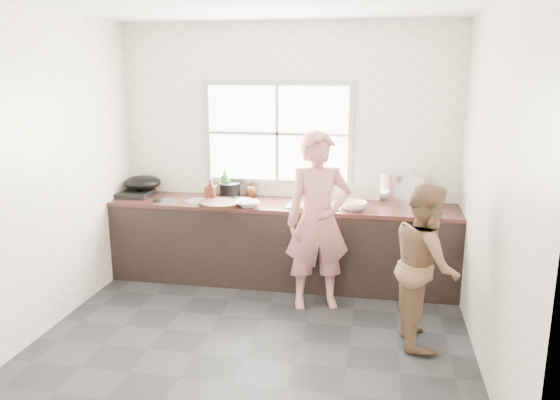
% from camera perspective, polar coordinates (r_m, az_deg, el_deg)
% --- Properties ---
extents(floor, '(3.60, 3.20, 0.01)m').
position_cam_1_polar(floor, '(4.78, -2.68, -14.16)').
color(floor, '#252528').
rests_on(floor, ground).
extents(ceiling, '(3.60, 3.20, 0.01)m').
position_cam_1_polar(ceiling, '(4.27, -3.11, 20.08)').
color(ceiling, silver).
rests_on(ceiling, wall_back).
extents(wall_back, '(3.60, 0.01, 2.70)m').
position_cam_1_polar(wall_back, '(5.88, 0.75, 5.03)').
color(wall_back, silver).
rests_on(wall_back, ground).
extents(wall_left, '(0.01, 3.20, 2.70)m').
position_cam_1_polar(wall_left, '(5.05, -23.24, 2.54)').
color(wall_left, silver).
rests_on(wall_left, ground).
extents(wall_right, '(0.01, 3.20, 2.70)m').
position_cam_1_polar(wall_right, '(4.29, 21.29, 0.94)').
color(wall_right, beige).
rests_on(wall_right, ground).
extents(wall_front, '(3.60, 0.01, 2.70)m').
position_cam_1_polar(wall_front, '(2.84, -10.40, -4.46)').
color(wall_front, beige).
rests_on(wall_front, ground).
extents(cabinet, '(3.60, 0.62, 0.82)m').
position_cam_1_polar(cabinet, '(5.79, 0.19, -4.67)').
color(cabinet, black).
rests_on(cabinet, floor).
extents(countertop, '(3.60, 0.64, 0.04)m').
position_cam_1_polar(countertop, '(5.67, 0.19, -0.54)').
color(countertop, '#371B16').
rests_on(countertop, cabinet).
extents(sink, '(0.55, 0.45, 0.02)m').
position_cam_1_polar(sink, '(5.61, 3.71, -0.45)').
color(sink, silver).
rests_on(sink, countertop).
extents(faucet, '(0.02, 0.02, 0.30)m').
position_cam_1_polar(faucet, '(5.77, 3.97, 1.42)').
color(faucet, silver).
rests_on(faucet, countertop).
extents(window_frame, '(1.60, 0.05, 1.10)m').
position_cam_1_polar(window_frame, '(5.85, -0.24, 6.97)').
color(window_frame, '#9EA0A5').
rests_on(window_frame, wall_back).
extents(window_glazing, '(1.50, 0.01, 1.00)m').
position_cam_1_polar(window_glazing, '(5.83, -0.29, 6.94)').
color(window_glazing, white).
rests_on(window_glazing, window_frame).
extents(woman, '(0.66, 0.53, 1.57)m').
position_cam_1_polar(woman, '(5.09, 4.01, -2.84)').
color(woman, tan).
rests_on(woman, floor).
extents(person_side, '(0.58, 0.71, 1.35)m').
position_cam_1_polar(person_side, '(4.61, 14.96, -6.51)').
color(person_side, brown).
rests_on(person_side, floor).
extents(cutting_board, '(0.50, 0.50, 0.04)m').
position_cam_1_polar(cutting_board, '(5.60, -6.24, -0.37)').
color(cutting_board, '#341B14').
rests_on(cutting_board, countertop).
extents(cleaver, '(0.20, 0.11, 0.01)m').
position_cam_1_polar(cleaver, '(5.73, -4.15, 0.22)').
color(cleaver, silver).
rests_on(cleaver, cutting_board).
extents(bowl_mince, '(0.30, 0.30, 0.06)m').
position_cam_1_polar(bowl_mince, '(5.52, -3.35, -0.42)').
color(bowl_mince, silver).
rests_on(bowl_mince, countertop).
extents(bowl_crabs, '(0.25, 0.25, 0.07)m').
position_cam_1_polar(bowl_crabs, '(5.45, 7.71, -0.67)').
color(bowl_crabs, white).
rests_on(bowl_crabs, countertop).
extents(bowl_held, '(0.21, 0.21, 0.06)m').
position_cam_1_polar(bowl_held, '(5.41, 2.74, -0.71)').
color(bowl_held, white).
rests_on(bowl_held, countertop).
extents(black_pot, '(0.27, 0.27, 0.16)m').
position_cam_1_polar(black_pot, '(5.93, -5.26, 1.02)').
color(black_pot, black).
rests_on(black_pot, countertop).
extents(plate_food, '(0.31, 0.31, 0.02)m').
position_cam_1_polar(plate_food, '(5.80, -5.51, 0.03)').
color(plate_food, white).
rests_on(plate_food, countertop).
extents(bottle_green, '(0.14, 0.14, 0.32)m').
position_cam_1_polar(bottle_green, '(6.00, -5.74, 1.94)').
color(bottle_green, '#347C28').
rests_on(bottle_green, countertop).
extents(bottle_brown_tall, '(0.10, 0.11, 0.21)m').
position_cam_1_polar(bottle_brown_tall, '(5.81, -7.24, 0.98)').
color(bottle_brown_tall, '#4A1D12').
rests_on(bottle_brown_tall, countertop).
extents(bottle_brown_short, '(0.13, 0.13, 0.16)m').
position_cam_1_polar(bottle_brown_short, '(5.94, -3.03, 1.07)').
color(bottle_brown_short, '#402410').
rests_on(bottle_brown_short, countertop).
extents(glass_jar, '(0.08, 0.08, 0.11)m').
position_cam_1_polar(glass_jar, '(6.06, -6.86, 1.02)').
color(glass_jar, silver).
rests_on(glass_jar, countertop).
extents(burner, '(0.38, 0.38, 0.05)m').
position_cam_1_polar(burner, '(6.18, -14.99, 0.63)').
color(burner, black).
rests_on(burner, countertop).
extents(wok, '(0.47, 0.47, 0.15)m').
position_cam_1_polar(wok, '(6.21, -14.18, 1.76)').
color(wok, black).
rests_on(wok, burner).
extents(dish_rack, '(0.53, 0.45, 0.33)m').
position_cam_1_polar(dish_rack, '(5.69, 13.07, 1.08)').
color(dish_rack, silver).
rests_on(dish_rack, countertop).
extents(pot_lid_left, '(0.26, 0.26, 0.01)m').
position_cam_1_polar(pot_lid_left, '(5.86, -11.89, -0.10)').
color(pot_lid_left, '#A6A7AC').
rests_on(pot_lid_left, countertop).
extents(pot_lid_right, '(0.28, 0.28, 0.01)m').
position_cam_1_polar(pot_lid_right, '(5.80, -8.61, -0.11)').
color(pot_lid_right, silver).
rests_on(pot_lid_right, countertop).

